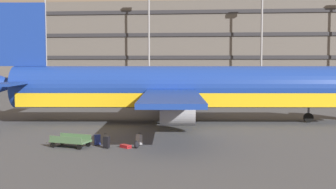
{
  "coord_description": "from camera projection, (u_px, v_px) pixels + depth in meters",
  "views": [
    {
      "loc": [
        1.99,
        -41.31,
        5.78
      ],
      "look_at": [
        -1.51,
        -4.76,
        3.0
      ],
      "focal_mm": 46.29,
      "sensor_mm": 36.0,
      "label": 1
    }
  ],
  "objects": [
    {
      "name": "terminal_structure",
      "position": [
        200.0,
        47.0,
        94.27
      ],
      "size": [
        173.72,
        18.96,
        17.78
      ],
      "color": "#605B56",
      "rests_on": "ground_plane"
    },
    {
      "name": "light_mast_center_right",
      "position": [
        262.0,
        32.0,
        78.66
      ],
      "size": [
        1.8,
        0.5,
        19.03
      ],
      "color": "gray",
      "rests_on": "ground_plane"
    },
    {
      "name": "airliner",
      "position": [
        178.0,
        89.0,
        41.23
      ],
      "size": [
        38.5,
        31.02,
        11.33
      ],
      "color": "navy",
      "rests_on": "ground_plane"
    },
    {
      "name": "ground_plane",
      "position": [
        188.0,
        122.0,
        41.63
      ],
      "size": [
        600.0,
        600.0,
        0.0
      ],
      "primitive_type": "plane",
      "color": "#424449"
    },
    {
      "name": "suitcase_scuffed",
      "position": [
        106.0,
        142.0,
        28.93
      ],
      "size": [
        0.45,
        0.36,
        1.01
      ],
      "color": "black",
      "rests_on": "ground_plane"
    },
    {
      "name": "suitcase_black",
      "position": [
        139.0,
        139.0,
        30.06
      ],
      "size": [
        0.48,
        0.47,
        0.84
      ],
      "color": "gray",
      "rests_on": "ground_plane"
    },
    {
      "name": "backpack_laid_flat",
      "position": [
        137.0,
        145.0,
        28.88
      ],
      "size": [
        0.41,
        0.37,
        0.54
      ],
      "color": "black",
      "rests_on": "ground_plane"
    },
    {
      "name": "light_mast_left",
      "position": [
        46.0,
        33.0,
        82.51
      ],
      "size": [
        1.8,
        0.5,
        19.21
      ],
      "color": "gray",
      "rests_on": "ground_plane"
    },
    {
      "name": "baggage_cart",
      "position": [
        70.0,
        141.0,
        29.34
      ],
      "size": [
        3.36,
        1.93,
        0.82
      ],
      "color": "#4C724C",
      "rests_on": "ground_plane"
    },
    {
      "name": "suitcase_small",
      "position": [
        97.0,
        140.0,
        29.97
      ],
      "size": [
        0.46,
        0.41,
        0.94
      ],
      "color": "navy",
      "rests_on": "ground_plane"
    },
    {
      "name": "suitcase_navy",
      "position": [
        126.0,
        146.0,
        29.1
      ],
      "size": [
        0.85,
        0.78,
        0.22
      ],
      "color": "#B21E23",
      "rests_on": "ground_plane"
    },
    {
      "name": "light_mast_center_left",
      "position": [
        149.0,
        29.0,
        80.57
      ],
      "size": [
        1.8,
        0.5,
        20.34
      ],
      "color": "gray",
      "rests_on": "ground_plane"
    }
  ]
}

